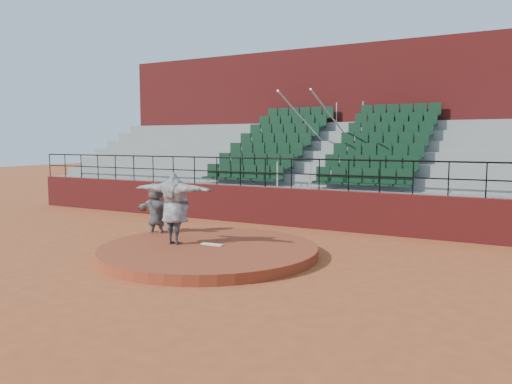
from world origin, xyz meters
TOP-DOWN VIEW (x-y plane):
  - ground at (0.00, 0.00)m, footprint 90.00×90.00m
  - pitchers_mound at (0.00, 0.00)m, footprint 5.50×5.50m
  - pitching_rubber at (0.00, 0.15)m, footprint 0.60×0.15m
  - boundary_wall at (0.00, 5.00)m, footprint 24.00×0.30m
  - wall_railing at (0.00, 5.00)m, footprint 24.04×0.05m
  - seating_deck at (0.00, 8.65)m, footprint 24.00×5.97m
  - press_box_facade at (0.00, 12.60)m, footprint 24.00×3.00m
  - pitcher at (-0.91, -0.17)m, footprint 2.31×0.81m
  - fielder at (-2.38, 0.85)m, footprint 1.60×0.54m

SIDE VIEW (x-z plane):
  - ground at x=0.00m, z-range 0.00..0.00m
  - pitchers_mound at x=0.00m, z-range 0.00..0.25m
  - pitching_rubber at x=0.00m, z-range 0.25..0.28m
  - boundary_wall at x=0.00m, z-range 0.00..1.30m
  - fielder at x=-2.38m, z-range 0.00..1.71m
  - pitcher at x=-0.91m, z-range 0.25..2.10m
  - seating_deck at x=0.00m, z-range -0.87..3.76m
  - wall_railing at x=0.00m, z-range 1.52..2.54m
  - press_box_facade at x=0.00m, z-range 0.00..7.10m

